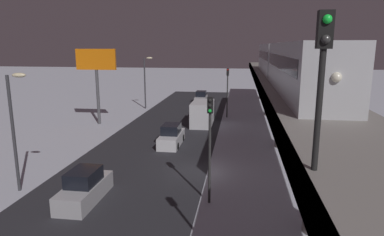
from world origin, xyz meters
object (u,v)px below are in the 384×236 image
traffic_light_near (210,135)px  commercial_billboard (96,67)px  sedan_silver_2 (85,188)px  box_truck (203,112)px  traffic_light_mid (227,86)px  subway_train (284,61)px  rail_signal (322,64)px  sedan_silver (201,98)px  sedan_white (171,137)px

traffic_light_near → commercial_billboard: commercial_billboard is taller
sedan_silver_2 → box_truck: size_ratio=0.63×
box_truck → traffic_light_mid: bearing=-124.9°
commercial_billboard → sedan_silver_2: bearing=110.8°
subway_train → rail_signal: 24.86m
sedan_silver → traffic_light_near: (-4.70, 36.23, 3.40)m
sedan_silver_2 → rail_signal: bearing=139.9°
commercial_billboard → traffic_light_near: bearing=128.2°
rail_signal → sedan_silver_2: (11.13, -9.38, -7.99)m
sedan_silver → traffic_light_mid: bearing=-66.9°
subway_train → sedan_silver_2: bearing=49.4°
subway_train → traffic_light_mid: bearing=-61.8°
sedan_silver_2 → traffic_light_mid: bearing=-106.1°
sedan_silver_2 → commercial_billboard: size_ratio=0.53×
sedan_silver → commercial_billboard: (10.39, 17.03, 6.03)m
sedan_silver → sedan_white: bearing=-90.0°
subway_train → sedan_white: (10.38, 2.87, -7.05)m
rail_signal → traffic_light_mid: (3.63, -35.36, -4.59)m
traffic_light_near → sedan_white: bearing=-68.2°
subway_train → commercial_billboard: subway_train is taller
rail_signal → sedan_white: 24.75m
traffic_light_mid → commercial_billboard: commercial_billboard is taller
rail_signal → sedan_silver_2: rail_signal is taller
subway_train → box_truck: bearing=-38.8°
sedan_white → commercial_billboard: size_ratio=0.53×
box_truck → traffic_light_near: traffic_light_near is taller
sedan_silver_2 → traffic_light_near: traffic_light_near is taller
sedan_silver → commercial_billboard: commercial_billboard is taller
subway_train → commercial_billboard: (20.77, -4.59, -1.01)m
sedan_silver_2 → sedan_white: bearing=-102.6°
traffic_light_near → box_truck: bearing=-82.8°
rail_signal → sedan_white: (8.33, -21.89, -8.00)m
subway_train → sedan_silver_2: subway_train is taller
traffic_light_mid → subway_train: bearing=118.2°
sedan_white → sedan_silver: same height
traffic_light_near → rail_signal: bearing=109.7°
box_truck → traffic_light_mid: size_ratio=1.16×
subway_train → traffic_light_near: 16.09m
sedan_silver_2 → sedan_silver: bearing=-94.3°
sedan_silver_2 → traffic_light_mid: 27.25m
sedan_silver → sedan_silver_2: (2.80, 37.00, 0.00)m
sedan_white → sedan_silver_2: same height
rail_signal → traffic_light_mid: bearing=-84.1°
traffic_light_near → commercial_billboard: bearing=-51.8°
sedan_silver_2 → box_truck: bearing=-102.2°
box_truck → rail_signal: bearing=101.4°
subway_train → traffic_light_near: size_ratio=5.76×
sedan_silver_2 → box_truck: 22.64m
traffic_light_mid → box_truck: bearing=55.1°
subway_train → sedan_silver: 25.00m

